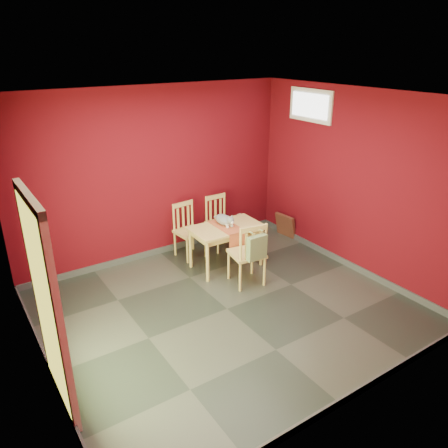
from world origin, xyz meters
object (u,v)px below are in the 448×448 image
chair_far_right (220,221)px  picture_frame (285,225)px  cat (224,218)px  dining_table (226,231)px  chair_near (248,253)px  chair_far_left (188,230)px  tote_bag (257,248)px

chair_far_right → picture_frame: size_ratio=2.09×
cat → picture_frame: bearing=12.6°
dining_table → chair_near: (-0.04, -0.62, -0.10)m
chair_far_left → tote_bag: size_ratio=2.16×
chair_far_left → picture_frame: bearing=-9.3°
chair_far_left → picture_frame: (1.82, -0.30, -0.25)m
cat → picture_frame: (1.51, 0.27, -0.57)m
chair_far_left → chair_near: bearing=-78.8°
chair_far_left → cat: bearing=-61.1°
chair_far_right → picture_frame: bearing=-14.0°
dining_table → chair_far_right: bearing=64.6°
dining_table → chair_far_right: (0.31, 0.66, -0.13)m
chair_far_left → chair_far_right: 0.61m
cat → picture_frame: cat is taller
picture_frame → tote_bag: bearing=-142.9°
tote_bag → cat: size_ratio=0.99×
chair_near → cat: bearing=85.3°
picture_frame → chair_near: bearing=-148.0°
chair_near → picture_frame: size_ratio=2.25×
chair_near → chair_far_left: bearing=101.2°
tote_bag → picture_frame: tote_bag is taller
chair_far_right → chair_near: 1.33m
chair_far_left → tote_bag: 1.54m
chair_far_right → cat: bearing=-117.7°
tote_bag → dining_table: bearing=85.5°
dining_table → cat: cat is taller
cat → chair_far_left: bearing=121.5°
chair_near → cat: chair_near is taller
chair_far_left → dining_table: bearing=-65.7°
dining_table → chair_far_right: size_ratio=1.22×
chair_far_right → cat: size_ratio=2.15×
tote_bag → cat: 0.95m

